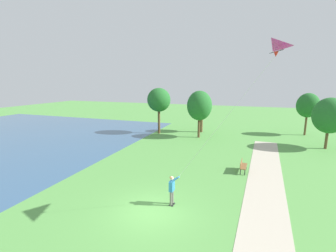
{
  "coord_description": "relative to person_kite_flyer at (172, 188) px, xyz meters",
  "views": [
    {
      "loc": [
        4.59,
        -10.32,
        6.92
      ],
      "look_at": [
        0.4,
        1.52,
        4.5
      ],
      "focal_mm": 24.3,
      "sensor_mm": 36.0,
      "label": 1
    }
  ],
  "objects": [
    {
      "name": "flying_kite",
      "position": [
        4.51,
        -0.32,
        7.26
      ],
      "size": [
        4.64,
        1.4,
        6.94
      ],
      "color": "#E02D9E"
    },
    {
      "name": "tree_treeline_center",
      "position": [
        -1.98,
        16.62,
        3.0
      ],
      "size": [
        3.1,
        3.09,
        5.92
      ],
      "color": "brown",
      "rests_on": "ground"
    },
    {
      "name": "ground_plane",
      "position": [
        -0.82,
        -1.04,
        -1.05
      ],
      "size": [
        120.0,
        120.0,
        0.0
      ],
      "primitive_type": "plane",
      "color": "#569947"
    },
    {
      "name": "walkway_path",
      "position": [
        4.98,
        0.96,
        -1.04
      ],
      "size": [
        4.4,
        32.09,
        0.02
      ],
      "primitive_type": "cube",
      "rotation": [
        0.0,
        0.0,
        -0.06
      ],
      "color": "#B7AD99",
      "rests_on": "ground"
    },
    {
      "name": "tree_lakeside_far",
      "position": [
        -7.62,
        17.11,
        3.53
      ],
      "size": [
        3.16,
        2.96,
        6.2
      ],
      "color": "brown",
      "rests_on": "ground"
    },
    {
      "name": "person_kite_flyer",
      "position": [
        0.0,
        0.0,
        0.0
      ],
      "size": [
        0.62,
        0.52,
        1.83
      ],
      "color": "#232328",
      "rests_on": "ground"
    },
    {
      "name": "tree_treeline_right",
      "position": [
        -2.33,
        19.9,
        2.86
      ],
      "size": [
        2.13,
        2.39,
        5.54
      ],
      "color": "brown",
      "rests_on": "ground"
    },
    {
      "name": "tree_treeline_left",
      "position": [
        11.76,
        16.11,
        2.5
      ],
      "size": [
        3.22,
        3.69,
        5.41
      ],
      "color": "brown",
      "rests_on": "ground"
    },
    {
      "name": "tree_horizon_far",
      "position": [
        11.1,
        22.6,
        2.91
      ],
      "size": [
        2.77,
        2.54,
        5.57
      ],
      "color": "brown",
      "rests_on": "ground"
    },
    {
      "name": "park_bench_near_walkway",
      "position": [
        3.65,
        6.56,
        -0.54
      ],
      "size": [
        0.53,
        1.52,
        0.88
      ],
      "color": "brown",
      "rests_on": "ground"
    }
  ]
}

